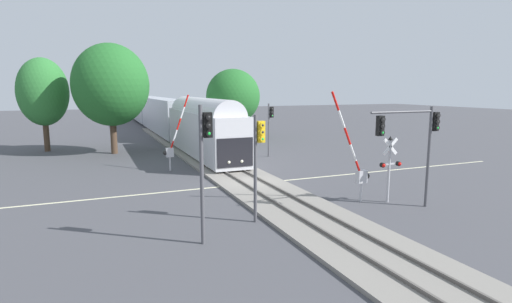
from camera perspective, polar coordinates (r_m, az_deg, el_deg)
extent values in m
plane|color=#47474C|center=(26.93, -0.81, -4.62)|extent=(220.00, 220.00, 0.00)
cube|color=beige|center=(26.93, -0.81, -4.61)|extent=(44.00, 0.20, 0.01)
cube|color=gray|center=(26.91, -0.81, -4.43)|extent=(4.40, 80.00, 0.18)
cube|color=#56514C|center=(26.62, -2.24, -4.23)|extent=(0.10, 80.00, 0.14)
cube|color=#56514C|center=(27.14, 0.60, -3.97)|extent=(0.10, 80.00, 0.14)
cube|color=silver|center=(37.46, -7.46, 2.66)|extent=(3.00, 17.32, 3.90)
cube|color=black|center=(29.32, -2.97, -0.16)|extent=(2.76, 0.08, 2.15)
cylinder|color=silver|center=(37.31, -7.51, 5.46)|extent=(2.76, 15.59, 2.76)
sphere|color=#F4F2CC|center=(29.27, -3.87, -1.54)|extent=(0.24, 0.24, 0.24)
sphere|color=#F4F2CC|center=(29.60, -2.04, -1.40)|extent=(0.24, 0.24, 0.24)
cube|color=#B7BCC6|center=(58.11, -13.00, 5.06)|extent=(3.00, 23.32, 4.60)
cube|color=black|center=(58.37, -11.54, 5.42)|extent=(0.04, 20.99, 0.90)
cube|color=#193899|center=(58.47, -11.49, 4.00)|extent=(0.04, 21.45, 0.36)
cube|color=#B7BCC6|center=(82.05, -15.88, 6.01)|extent=(3.00, 23.32, 4.60)
cube|color=black|center=(82.23, -14.84, 6.27)|extent=(0.04, 20.99, 0.90)
cube|color=#193899|center=(82.31, -14.79, 5.26)|extent=(0.04, 21.45, 0.36)
cylinder|color=#B7B7BC|center=(23.40, 14.64, -5.61)|extent=(0.14, 0.14, 1.10)
cube|color=#B7B7BC|center=(23.20, 14.73, -3.46)|extent=(0.56, 0.40, 0.70)
sphere|color=black|center=(23.41, 15.41, -3.38)|extent=(0.36, 0.36, 0.36)
cylinder|color=red|center=(22.98, 14.37, -2.37)|extent=(0.52, 0.12, 0.98)
cylinder|color=white|center=(22.58, 13.62, -0.15)|extent=(0.52, 0.12, 0.98)
cylinder|color=red|center=(22.22, 12.85, 2.16)|extent=(0.52, 0.12, 0.98)
cylinder|color=white|center=(21.89, 12.06, 4.54)|extent=(0.52, 0.12, 0.98)
cylinder|color=red|center=(21.61, 11.23, 6.98)|extent=(0.52, 0.12, 0.98)
sphere|color=red|center=(21.49, 10.81, 8.22)|extent=(0.14, 0.14, 0.14)
cylinder|color=#B2B2B7|center=(23.47, 18.34, -2.72)|extent=(0.14, 0.14, 3.51)
cube|color=white|center=(23.22, 18.54, 0.68)|extent=(0.98, 0.05, 0.98)
cube|color=white|center=(23.22, 18.54, 0.68)|extent=(0.98, 0.05, 0.98)
cube|color=#B2B2B7|center=(23.39, 18.39, -1.70)|extent=(1.10, 0.08, 0.08)
cylinder|color=black|center=(22.96, 17.52, -1.85)|extent=(0.26, 0.18, 0.26)
cylinder|color=black|center=(23.68, 19.56, -1.64)|extent=(0.26, 0.18, 0.26)
sphere|color=red|center=(22.89, 17.68, -1.90)|extent=(0.20, 0.20, 0.20)
sphere|color=red|center=(23.61, 19.72, -1.68)|extent=(0.20, 0.20, 0.20)
cone|color=black|center=(23.18, 18.57, 1.83)|extent=(0.28, 0.28, 0.22)
cylinder|color=#B7B7BC|center=(31.69, -12.10, -1.74)|extent=(0.14, 0.14, 1.10)
cube|color=#B7B7BC|center=(31.54, -12.16, -0.13)|extent=(0.56, 0.40, 0.70)
sphere|color=black|center=(31.48, -12.78, -0.17)|extent=(0.36, 0.36, 0.36)
cylinder|color=red|center=(31.51, -11.91, 0.66)|extent=(0.42, 0.12, 0.91)
cylinder|color=white|center=(31.45, -11.41, 2.25)|extent=(0.42, 0.12, 0.91)
cylinder|color=red|center=(31.43, -10.90, 3.85)|extent=(0.42, 0.12, 0.91)
cylinder|color=white|center=(31.43, -10.40, 5.45)|extent=(0.42, 0.12, 0.91)
cylinder|color=red|center=(31.46, -9.89, 7.05)|extent=(0.42, 0.12, 0.91)
sphere|color=red|center=(31.48, -9.64, 7.84)|extent=(0.14, 0.14, 0.14)
cylinder|color=#4C4C51|center=(16.23, -7.71, -3.48)|extent=(0.16, 0.16, 5.69)
cube|color=black|center=(16.00, -6.89, 3.77)|extent=(0.34, 0.26, 1.00)
sphere|color=#262626|center=(15.83, -6.77, 4.88)|extent=(0.20, 0.20, 0.20)
cylinder|color=black|center=(15.80, -6.74, 4.87)|extent=(0.24, 0.10, 0.24)
sphere|color=#262626|center=(15.85, -6.75, 3.72)|extent=(0.20, 0.20, 0.20)
cylinder|color=black|center=(15.82, -6.72, 3.71)|extent=(0.24, 0.10, 0.24)
sphere|color=green|center=(15.89, -6.73, 2.57)|extent=(0.20, 0.20, 0.20)
cylinder|color=black|center=(15.86, -6.70, 2.56)|extent=(0.24, 0.10, 0.24)
cylinder|color=#4C4C51|center=(18.81, -0.10, -2.56)|extent=(0.16, 0.16, 5.12)
cube|color=gold|center=(18.65, 0.70, 2.82)|extent=(0.34, 0.26, 1.00)
sphere|color=#262626|center=(18.48, 0.88, 3.76)|extent=(0.20, 0.20, 0.20)
cylinder|color=gold|center=(18.45, 0.92, 3.76)|extent=(0.24, 0.10, 0.24)
sphere|color=#262626|center=(18.51, 0.88, 2.78)|extent=(0.20, 0.20, 0.20)
cylinder|color=gold|center=(18.48, 0.92, 2.77)|extent=(0.24, 0.10, 0.24)
sphere|color=green|center=(18.55, 0.88, 1.80)|extent=(0.20, 0.20, 0.20)
cylinder|color=gold|center=(18.52, 0.91, 1.78)|extent=(0.24, 0.10, 0.24)
cylinder|color=#4C4C51|center=(23.17, 23.30, -0.77)|extent=(0.16, 0.16, 5.40)
cube|color=black|center=(23.16, 24.07, 3.91)|extent=(0.34, 0.26, 1.00)
sphere|color=#262626|center=(23.03, 24.39, 4.67)|extent=(0.20, 0.20, 0.20)
cylinder|color=black|center=(23.01, 24.45, 4.66)|extent=(0.24, 0.10, 0.24)
sphere|color=#262626|center=(23.05, 24.34, 3.88)|extent=(0.20, 0.20, 0.20)
cylinder|color=black|center=(23.03, 24.40, 3.87)|extent=(0.24, 0.10, 0.24)
sphere|color=green|center=(23.08, 24.29, 3.09)|extent=(0.20, 0.20, 0.20)
cylinder|color=black|center=(23.06, 24.35, 3.08)|extent=(0.24, 0.10, 0.24)
cylinder|color=#4C4C51|center=(21.56, 20.09, 5.30)|extent=(3.88, 0.12, 0.12)
cube|color=black|center=(20.72, 17.23, 3.51)|extent=(0.34, 0.26, 1.00)
sphere|color=#262626|center=(20.58, 17.54, 4.36)|extent=(0.20, 0.20, 0.20)
cylinder|color=black|center=(20.55, 17.59, 4.35)|extent=(0.24, 0.10, 0.24)
sphere|color=#262626|center=(20.60, 17.49, 3.47)|extent=(0.20, 0.20, 0.20)
cylinder|color=black|center=(20.58, 17.55, 3.46)|extent=(0.24, 0.10, 0.24)
sphere|color=green|center=(20.63, 17.45, 2.59)|extent=(0.20, 0.20, 0.20)
cylinder|color=black|center=(20.61, 17.51, 2.58)|extent=(0.24, 0.10, 0.24)
cylinder|color=#4C4C51|center=(37.35, 1.81, 3.03)|extent=(0.16, 0.16, 4.95)
cube|color=black|center=(37.33, 2.21, 5.60)|extent=(0.34, 0.26, 1.00)
sphere|color=#262626|center=(37.18, 2.31, 6.08)|extent=(0.20, 0.20, 0.20)
cylinder|color=black|center=(37.15, 2.33, 6.08)|extent=(0.24, 0.10, 0.24)
sphere|color=#262626|center=(37.20, 2.31, 5.59)|extent=(0.20, 0.20, 0.20)
cylinder|color=black|center=(37.17, 2.33, 5.59)|extent=(0.24, 0.10, 0.24)
sphere|color=green|center=(37.22, 2.31, 5.10)|extent=(0.20, 0.20, 0.20)
cylinder|color=black|center=(37.19, 2.33, 5.10)|extent=(0.24, 0.10, 0.24)
cylinder|color=#4C3828|center=(41.58, -19.57, 2.26)|extent=(0.62, 0.62, 3.71)
ellipsoid|color=#236628|center=(41.34, -19.92, 8.88)|extent=(7.17, 7.17, 7.87)
cylinder|color=#4C3828|center=(45.85, -27.63, 2.17)|extent=(0.55, 0.55, 3.45)
ellipsoid|color=#2D7533|center=(45.62, -28.01, 7.48)|extent=(4.84, 4.84, 6.75)
cylinder|color=brown|center=(51.77, -3.24, 3.43)|extent=(0.43, 0.43, 2.72)
ellipsoid|color=#236628|center=(51.54, -3.28, 7.81)|extent=(6.83, 6.83, 6.92)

